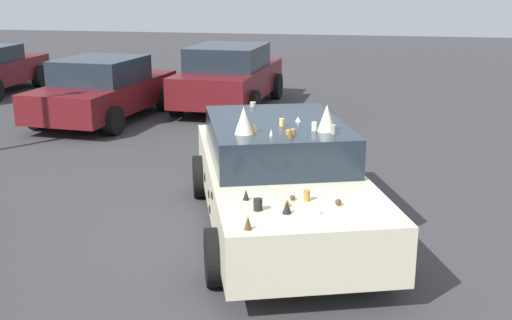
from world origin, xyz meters
TOP-DOWN VIEW (x-y plane):
  - ground_plane at (0.00, 0.00)m, footprint 60.00×60.00m
  - art_car_decorated at (0.06, 0.02)m, footprint 4.88×3.16m
  - parked_sedan_row_back_far at (7.77, 2.50)m, footprint 4.44×2.17m
  - parked_sedan_behind_left at (5.74, 4.90)m, footprint 4.33×2.24m

SIDE VIEW (x-z plane):
  - ground_plane at x=0.00m, z-range 0.00..0.00m
  - art_car_decorated at x=0.06m, z-range -0.14..1.53m
  - parked_sedan_behind_left at x=5.74m, z-range -0.01..1.40m
  - parked_sedan_row_back_far at x=7.77m, z-range 0.01..1.54m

